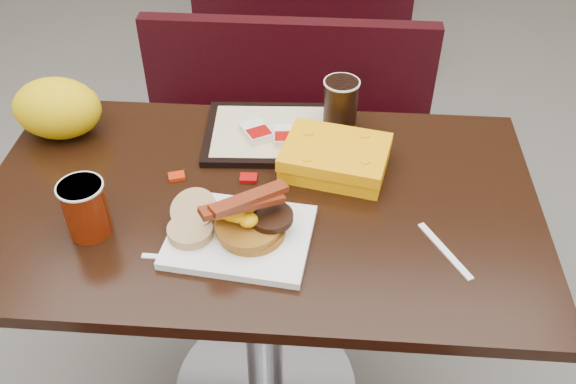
# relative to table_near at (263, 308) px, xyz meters

# --- Properties ---
(table_near) EXTENTS (1.20, 0.70, 0.75)m
(table_near) POSITION_rel_table_near_xyz_m (0.00, 0.00, 0.00)
(table_near) COLOR black
(table_near) RESTS_ON floor
(bench_near_n) EXTENTS (1.00, 0.46, 0.72)m
(bench_near_n) POSITION_rel_table_near_xyz_m (0.00, 0.70, -0.02)
(bench_near_n) COLOR black
(bench_near_n) RESTS_ON floor
(platter) EXTENTS (0.30, 0.25, 0.02)m
(platter) POSITION_rel_table_near_xyz_m (-0.02, -0.13, 0.38)
(platter) COLOR white
(platter) RESTS_ON table_near
(pancake_stack) EXTENTS (0.14, 0.14, 0.03)m
(pancake_stack) POSITION_rel_table_near_xyz_m (0.00, -0.12, 0.41)
(pancake_stack) COLOR #966819
(pancake_stack) RESTS_ON platter
(sausage_patty) EXTENTS (0.09, 0.09, 0.01)m
(sausage_patty) POSITION_rel_table_near_xyz_m (0.04, -0.11, 0.43)
(sausage_patty) COLOR black
(sausage_patty) RESTS_ON pancake_stack
(scrambled_eggs) EXTENTS (0.09, 0.08, 0.05)m
(scrambled_eggs) POSITION_rel_table_near_xyz_m (-0.03, -0.12, 0.44)
(scrambled_eggs) COLOR #F7B304
(scrambled_eggs) RESTS_ON pancake_stack
(bacon_strips) EXTENTS (0.18, 0.15, 0.01)m
(bacon_strips) POSITION_rel_table_near_xyz_m (-0.01, -0.13, 0.48)
(bacon_strips) COLOR #401004
(bacon_strips) RESTS_ON scrambled_eggs
(muffin_bottom) EXTENTS (0.10, 0.10, 0.02)m
(muffin_bottom) POSITION_rel_table_near_xyz_m (-0.12, -0.14, 0.40)
(muffin_bottom) COLOR #A28755
(muffin_bottom) RESTS_ON platter
(muffin_top) EXTENTS (0.12, 0.12, 0.06)m
(muffin_top) POSITION_rel_table_near_xyz_m (-0.12, -0.09, 0.41)
(muffin_top) COLOR #A28755
(muffin_top) RESTS_ON platter
(coffee_cup_near) EXTENTS (0.11, 0.11, 0.12)m
(coffee_cup_near) POSITION_rel_table_near_xyz_m (-0.33, -0.12, 0.43)
(coffee_cup_near) COLOR #942305
(coffee_cup_near) RESTS_ON table_near
(fork) EXTENTS (0.12, 0.03, 0.00)m
(fork) POSITION_rel_table_near_xyz_m (-0.16, -0.19, 0.38)
(fork) COLOR white
(fork) RESTS_ON table_near
(knife) EXTENTS (0.09, 0.15, 0.00)m
(knife) POSITION_rel_table_near_xyz_m (0.38, -0.13, 0.38)
(knife) COLOR white
(knife) RESTS_ON table_near
(condiment_syrup) EXTENTS (0.04, 0.04, 0.01)m
(condiment_syrup) POSITION_rel_table_near_xyz_m (-0.19, 0.05, 0.38)
(condiment_syrup) COLOR #B12307
(condiment_syrup) RESTS_ON table_near
(condiment_ketchup) EXTENTS (0.04, 0.03, 0.01)m
(condiment_ketchup) POSITION_rel_table_near_xyz_m (-0.03, 0.06, 0.38)
(condiment_ketchup) COLOR #8C0504
(condiment_ketchup) RESTS_ON table_near
(tray) EXTENTS (0.36, 0.27, 0.02)m
(tray) POSITION_rel_table_near_xyz_m (0.02, 0.23, 0.38)
(tray) COLOR black
(tray) RESTS_ON table_near
(hashbrown_sleeve_left) EXTENTS (0.09, 0.09, 0.02)m
(hashbrown_sleeve_left) POSITION_rel_table_near_xyz_m (-0.03, 0.20, 0.40)
(hashbrown_sleeve_left) COLOR silver
(hashbrown_sleeve_left) RESTS_ON tray
(hashbrown_sleeve_right) EXTENTS (0.06, 0.07, 0.02)m
(hashbrown_sleeve_right) POSITION_rel_table_near_xyz_m (0.04, 0.19, 0.40)
(hashbrown_sleeve_right) COLOR silver
(hashbrown_sleeve_right) RESTS_ON tray
(coffee_cup_far) EXTENTS (0.09, 0.09, 0.11)m
(coffee_cup_far) POSITION_rel_table_near_xyz_m (0.17, 0.28, 0.45)
(coffee_cup_far) COLOR black
(coffee_cup_far) RESTS_ON tray
(clamshell) EXTENTS (0.26, 0.22, 0.06)m
(clamshell) POSITION_rel_table_near_xyz_m (0.16, 0.11, 0.41)
(clamshell) COLOR #EB9703
(clamshell) RESTS_ON table_near
(paper_bag) EXTENTS (0.24, 0.21, 0.14)m
(paper_bag) POSITION_rel_table_near_xyz_m (-0.50, 0.20, 0.45)
(paper_bag) COLOR yellow
(paper_bag) RESTS_ON table_near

